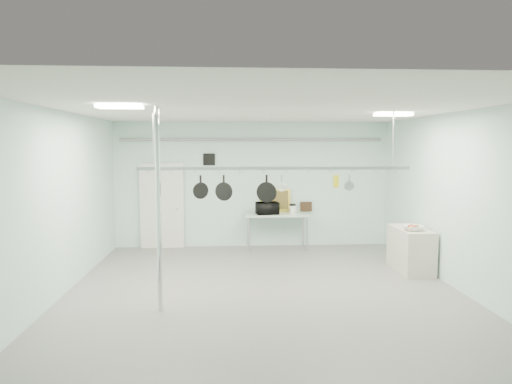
{
  "coord_description": "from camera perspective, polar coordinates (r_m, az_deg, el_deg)",
  "views": [
    {
      "loc": [
        -0.63,
        -7.66,
        2.58
      ],
      "look_at": [
        -0.09,
        1.0,
        1.71
      ],
      "focal_mm": 32.0,
      "sensor_mm": 36.0,
      "label": 1
    }
  ],
  "objects": [
    {
      "name": "side_cabinet",
      "position": [
        10.05,
        18.77,
        -6.83
      ],
      "size": [
        0.6,
        1.2,
        0.9
      ],
      "primitive_type": "cube",
      "color": "beige",
      "rests_on": "floor"
    },
    {
      "name": "conduit_pipe",
      "position": [
        11.58,
        -0.44,
        6.57
      ],
      "size": [
        6.6,
        0.07,
        0.07
      ],
      "primitive_type": "cylinder",
      "rotation": [
        0.0,
        1.57,
        0.0
      ],
      "color": "gray",
      "rests_on": "back_wall"
    },
    {
      "name": "back_wall",
      "position": [
        11.71,
        -0.46,
        0.93
      ],
      "size": [
        7.0,
        0.02,
        3.2
      ],
      "primitive_type": "cube",
      "color": "silver",
      "rests_on": "floor"
    },
    {
      "name": "light_panel_left",
      "position": [
        7.06,
        -16.67,
        10.19
      ],
      "size": [
        0.65,
        0.3,
        0.05
      ],
      "primitive_type": "cube",
      "color": "white",
      "rests_on": "ceiling"
    },
    {
      "name": "prep_table",
      "position": [
        11.46,
        2.65,
        -3.05
      ],
      "size": [
        1.6,
        0.7,
        0.91
      ],
      "color": "silver",
      "rests_on": "floor"
    },
    {
      "name": "saucepan",
      "position": [
        8.27,
        11.56,
        1.17
      ],
      "size": [
        0.19,
        0.14,
        0.29
      ],
      "primitive_type": null,
      "rotation": [
        0.0,
        0.0,
        0.32
      ],
      "color": "#B4B5B9",
      "rests_on": "pot_rack"
    },
    {
      "name": "fruit_bowl",
      "position": [
        9.69,
        19.06,
        -4.28
      ],
      "size": [
        0.45,
        0.45,
        0.1
      ],
      "primitive_type": "imported",
      "rotation": [
        0.0,
        0.0,
        -0.13
      ],
      "color": "silver",
      "rests_on": "side_cabinet"
    },
    {
      "name": "chrome_pole",
      "position": [
        7.21,
        -12.08,
        -2.23
      ],
      "size": [
        0.08,
        0.08,
        3.2
      ],
      "primitive_type": "cylinder",
      "color": "silver",
      "rests_on": "floor"
    },
    {
      "name": "skillet_mid",
      "position": [
        7.99,
        -4.05,
        0.56
      ],
      "size": [
        0.32,
        0.18,
        0.44
      ],
      "primitive_type": null,
      "rotation": [
        0.0,
        0.0,
        -0.41
      ],
      "color": "black",
      "rests_on": "pot_rack"
    },
    {
      "name": "skillet_left",
      "position": [
        8.0,
        -6.94,
        0.7
      ],
      "size": [
        0.28,
        0.18,
        0.4
      ],
      "primitive_type": null,
      "rotation": [
        0.0,
        0.0,
        0.47
      ],
      "color": "black",
      "rests_on": "pot_rack"
    },
    {
      "name": "skillet_right",
      "position": [
        8.02,
        1.32,
        0.44
      ],
      "size": [
        0.36,
        0.17,
        0.48
      ],
      "primitive_type": null,
      "rotation": [
        0.0,
        0.0,
        -0.32
      ],
      "color": "black",
      "rests_on": "pot_rack"
    },
    {
      "name": "fruit_cluster",
      "position": [
        9.68,
        19.06,
        -4.05
      ],
      "size": [
        0.24,
        0.24,
        0.09
      ],
      "primitive_type": null,
      "color": "maroon",
      "rests_on": "fruit_bowl"
    },
    {
      "name": "coffee_canister",
      "position": [
        11.37,
        4.6,
        -2.22
      ],
      "size": [
        0.17,
        0.17,
        0.21
      ],
      "primitive_type": "cylinder",
      "rotation": [
        0.0,
        0.0,
        0.11
      ],
      "color": "silver",
      "rests_on": "prep_table"
    },
    {
      "name": "ceiling",
      "position": [
        7.71,
        1.15,
        10.26
      ],
      "size": [
        7.0,
        8.0,
        0.02
      ],
      "primitive_type": "cube",
      "color": "silver",
      "rests_on": "back_wall"
    },
    {
      "name": "microwave",
      "position": [
        11.29,
        1.43,
        -2.04
      ],
      "size": [
        0.59,
        0.45,
        0.3
      ],
      "primitive_type": "imported",
      "rotation": [
        0.0,
        0.0,
        3.31
      ],
      "color": "black",
      "rests_on": "prep_table"
    },
    {
      "name": "painting_large",
      "position": [
        11.71,
        2.42,
        -1.07
      ],
      "size": [
        0.78,
        0.14,
        0.58
      ],
      "primitive_type": "cube",
      "rotation": [
        -0.14,
        0.0,
        -0.01
      ],
      "color": "gold",
      "rests_on": "prep_table"
    },
    {
      "name": "whisk",
      "position": [
        8.04,
        3.22,
        1.01
      ],
      "size": [
        0.21,
        0.21,
        0.33
      ],
      "primitive_type": null,
      "rotation": [
        0.0,
        0.0,
        0.43
      ],
      "color": "#BABABF",
      "rests_on": "pot_rack"
    },
    {
      "name": "floor",
      "position": [
        8.11,
        1.11,
        -12.84
      ],
      "size": [
        8.0,
        8.0,
        0.0
      ],
      "primitive_type": "plane",
      "color": "gray",
      "rests_on": "ground"
    },
    {
      "name": "painting_small",
      "position": [
        11.84,
        6.28,
        -1.83
      ],
      "size": [
        0.3,
        0.09,
        0.25
      ],
      "primitive_type": "cube",
      "rotation": [
        -0.17,
        0.0,
        -0.03
      ],
      "color": "black",
      "rests_on": "prep_table"
    },
    {
      "name": "grater",
      "position": [
        8.21,
        9.97,
        1.33
      ],
      "size": [
        0.1,
        0.05,
        0.24
      ],
      "primitive_type": null,
      "rotation": [
        0.0,
        0.0,
        -0.28
      ],
      "color": "gold",
      "rests_on": "pot_rack"
    },
    {
      "name": "light_panel_right",
      "position": [
        8.82,
        16.77,
        9.25
      ],
      "size": [
        0.65,
        0.3,
        0.05
      ],
      "primitive_type": "cube",
      "color": "white",
      "rests_on": "ceiling"
    },
    {
      "name": "wall_vent",
      "position": [
        11.64,
        -5.89,
        4.08
      ],
      "size": [
        0.3,
        0.04,
        0.3
      ],
      "primitive_type": "cube",
      "color": "black",
      "rests_on": "back_wall"
    },
    {
      "name": "pot_rack",
      "position": [
        8.01,
        2.39,
        3.21
      ],
      "size": [
        4.8,
        0.06,
        1.0
      ],
      "color": "#B7B7BC",
      "rests_on": "ceiling"
    },
    {
      "name": "right_wall",
      "position": [
        8.75,
        24.55,
        -1.23
      ],
      "size": [
        0.02,
        8.0,
        3.2
      ],
      "primitive_type": "cube",
      "color": "silver",
      "rests_on": "floor"
    },
    {
      "name": "door",
      "position": [
        11.82,
        -11.66,
        -1.83
      ],
      "size": [
        1.1,
        0.1,
        2.2
      ],
      "primitive_type": "cube",
      "color": "silver",
      "rests_on": "floor"
    }
  ]
}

